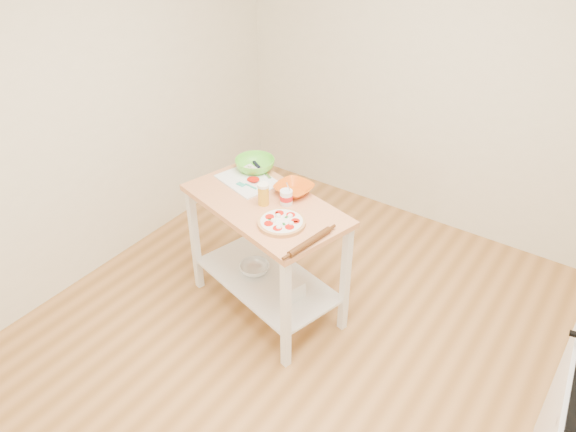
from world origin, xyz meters
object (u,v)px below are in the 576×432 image
Objects in this scene: yogurt_tub at (286,197)px; shelf_glass_bowl at (254,268)px; cutting_board at (248,180)px; shelf_bin at (293,289)px; knife at (260,168)px; rolling_pin at (310,242)px; green_bowl at (255,165)px; beer_pint at (263,194)px; spatula at (246,185)px; prep_island at (266,234)px; pizza at (282,222)px; orange_bowl at (294,189)px.

yogurt_tub is 0.70m from shelf_glass_bowl.
cutting_board is 3.75× the size of shelf_bin.
rolling_pin is at bearing -5.04° from knife.
shelf_glass_bowl is 0.38m from shelf_bin.
yogurt_tub is at bearing 138.95° from shelf_bin.
yogurt_tub reaches higher than green_bowl.
beer_pint is at bearing -18.19° from cutting_board.
beer_pint reaches higher than cutting_board.
green_bowl is (-0.10, 0.22, 0.03)m from spatula.
prep_island is at bearing 168.73° from shelf_bin.
shelf_glass_bowl is at bearing 178.03° from prep_island.
rolling_pin is at bearing -36.10° from shelf_bin.
spatula is 0.55× the size of green_bowl.
rolling_pin is 1.59× the size of shelf_glass_bowl.
green_bowl is at bearing 140.76° from pizza.
yogurt_tub reaches higher than spatula.
yogurt_tub reaches higher than shelf_glass_bowl.
knife is 0.46m from beer_pint.
spatula is at bearing 157.03° from rolling_pin.
knife is at bearing 112.96° from spatula.
shelf_bin is at bearing 75.27° from pizza.
cutting_board is 3.11× the size of beer_pint.
shelf_glass_bowl is (-0.20, -0.20, -0.64)m from orange_bowl.
knife is 1.67× the size of beer_pint.
shelf_bin is (0.55, -0.38, -0.59)m from knife.
rolling_pin reaches higher than shelf_glass_bowl.
pizza is 0.27m from beer_pint.
pizza is at bearing -20.26° from spatula.
cutting_board reaches higher than shelf_bin.
prep_island is 0.42m from shelf_bin.
shelf_glass_bowl is at bearing -135.18° from orange_bowl.
orange_bowl is at bearing 12.03° from knife.
prep_island is 7.99× the size of spatula.
knife is at bearing 118.75° from shelf_glass_bowl.
pizza is at bearing -31.48° from prep_island.
shelf_bin is (0.47, -0.13, -0.59)m from spatula.
pizza reaches higher than cutting_board.
green_bowl is (-0.31, 0.30, 0.30)m from prep_island.
cutting_board is at bearing 133.41° from shelf_glass_bowl.
beer_pint is at bearing -11.79° from shelf_glass_bowl.
cutting_board reaches higher than knife.
shelf_bin is at bearing -41.05° from yogurt_tub.
shelf_bin is (0.02, 0.09, -0.59)m from pizza.
yogurt_tub is (0.44, -0.24, 0.01)m from green_bowl.
spatula is 0.45× the size of rolling_pin.
shelf_glass_bowl is at bearing -56.48° from green_bowl.
yogurt_tub is at bearing 142.00° from rolling_pin.
shelf_glass_bowl is at bearing -30.51° from spatula.
cutting_board is 0.17m from knife.
orange_bowl is 0.58m from rolling_pin.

